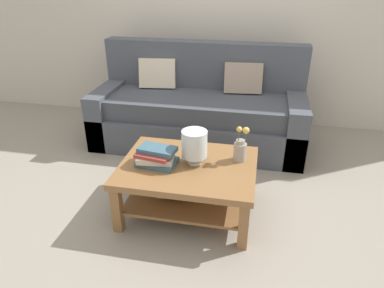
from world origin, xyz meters
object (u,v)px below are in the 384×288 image
Objects in this scene: flower_pitcher at (240,148)px; glass_hurricane_vase at (194,144)px; book_stack_main at (156,156)px; couch at (199,111)px; coffee_table at (187,178)px.

glass_hurricane_vase is at bearing -161.68° from flower_pitcher.
flower_pitcher is (0.62, 0.19, 0.04)m from book_stack_main.
book_stack_main is at bearing -93.95° from couch.
couch is 1.33m from book_stack_main.
glass_hurricane_vase reaches higher than coffee_table.
book_stack_main reaches higher than coffee_table.
couch reaches higher than glass_hurricane_vase.
couch is 1.28m from coffee_table.
book_stack_main is at bearing -164.99° from glass_hurricane_vase.
couch is at bearing 86.05° from book_stack_main.
couch is 2.16× the size of coffee_table.
couch reaches higher than flower_pitcher.
flower_pitcher is (0.39, 0.15, 0.23)m from coffee_table.
glass_hurricane_vase is 0.92× the size of flower_pitcher.
couch is at bearing 98.62° from glass_hurricane_vase.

